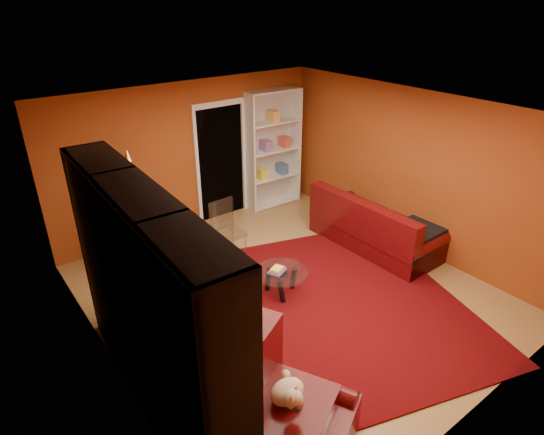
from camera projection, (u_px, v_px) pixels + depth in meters
floor at (289, 294)px, 6.58m from camera, size 5.00×5.50×0.05m
ceiling at (292, 111)px, 5.39m from camera, size 5.00×5.50×0.05m
wall_back at (190, 157)px, 7.96m from camera, size 5.00×0.05×2.60m
wall_left at (99, 277)px, 4.61m from camera, size 0.05×5.50×2.60m
wall_right at (411, 170)px, 7.35m from camera, size 0.05×5.50×2.60m
doorway at (221, 164)px, 8.36m from camera, size 1.06×0.60×2.16m
rug at (338, 303)px, 6.31m from camera, size 4.22×4.58×0.02m
media_unit at (150, 308)px, 4.31m from camera, size 0.60×3.16×2.41m
christmas_tree at (135, 209)px, 6.98m from camera, size 1.34×1.34×1.86m
gift_box_teal at (163, 270)px, 6.82m from camera, size 0.39×0.39×0.30m
gift_box_green at (176, 259)px, 7.15m from camera, size 0.27×0.27×0.23m
gift_box_red at (140, 240)px, 7.71m from camera, size 0.26×0.26×0.23m
white_bookshelf at (273, 150)px, 8.79m from camera, size 1.11×0.45×2.35m
armchair at (290, 415)px, 4.12m from camera, size 1.57×1.57×0.91m
dog at (287, 392)px, 4.08m from camera, size 0.49×0.45×0.30m
sofa at (376, 221)px, 7.57m from camera, size 1.02×2.21×0.94m
coffee_table at (281, 282)px, 6.44m from camera, size 0.99×0.99×0.47m
acrylic_chair at (229, 234)px, 7.25m from camera, size 0.46×0.50×0.86m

